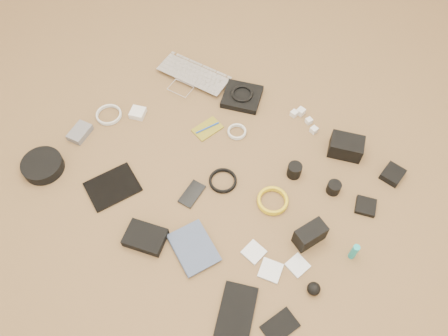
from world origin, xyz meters
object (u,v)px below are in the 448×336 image
Objects in this scene: laptop at (188,81)px; dslr_camera at (346,147)px; phone at (192,194)px; headphone_case at (43,166)px; paperback at (177,257)px; tablet at (113,187)px.

dslr_camera is at bearing 0.70° from laptop.
headphone_case is (-0.61, -0.29, 0.02)m from phone.
phone is at bearing -55.31° from laptop.
tablet is at bearing 103.65° from paperback.
dslr_camera is 1.04m from tablet.
laptop is at bearing 122.47° from tablet.
laptop reaches higher than paperback.
phone is 0.67m from headphone_case.
phone is at bearing 25.27° from headphone_case.
laptop is 1.85× the size of paperback.
headphone_case is 0.74m from paperback.
dslr_camera is at bearing 69.00° from tablet.
tablet is at bearing -155.00° from phone.
tablet is at bearing -154.23° from dslr_camera.
laptop reaches higher than tablet.
paperback is at bearing -59.47° from laptop.
laptop is 2.06× the size of headphone_case.
headphone_case is at bearing -109.61° from laptop.
paperback is at bearing 2.43° from headphone_case.
dslr_camera is at bearing 48.81° from phone.
tablet is (0.12, -0.66, -0.01)m from laptop.
phone is (0.30, 0.18, 0.00)m from tablet.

